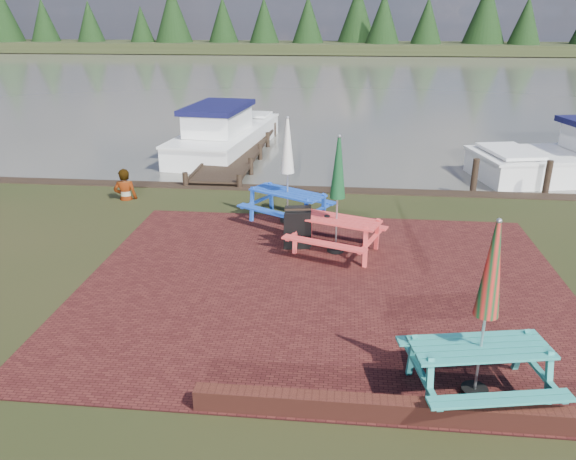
% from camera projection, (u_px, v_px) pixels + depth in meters
% --- Properties ---
extents(ground, '(120.00, 120.00, 0.00)m').
position_uv_depth(ground, '(321.00, 312.00, 9.52)').
color(ground, black).
rests_on(ground, ground).
extents(paving, '(9.00, 7.50, 0.02)m').
position_uv_depth(paving, '(324.00, 285.00, 10.44)').
color(paving, '#361211').
rests_on(paving, ground).
extents(brick_wall, '(6.21, 1.79, 0.30)m').
position_uv_depth(brick_wall, '(484.00, 407.00, 7.02)').
color(brick_wall, '#4C1E16').
rests_on(brick_wall, ground).
extents(water, '(120.00, 60.00, 0.02)m').
position_uv_depth(water, '(344.00, 77.00, 43.80)').
color(water, '#44413A').
rests_on(water, ground).
extents(far_treeline, '(120.00, 10.00, 8.10)m').
position_uv_depth(far_treeline, '(347.00, 24.00, 69.48)').
color(far_treeline, black).
rests_on(far_treeline, ground).
extents(picnic_table_teal, '(2.05, 1.89, 2.47)m').
position_uv_depth(picnic_table_teal, '(482.00, 338.00, 7.17)').
color(picnic_table_teal, teal).
rests_on(picnic_table_teal, ground).
extents(picnic_table_red, '(2.22, 2.11, 2.48)m').
position_uv_depth(picnic_table_red, '(337.00, 213.00, 11.59)').
color(picnic_table_red, '#E43B3A').
rests_on(picnic_table_red, ground).
extents(picnic_table_blue, '(2.38, 2.30, 2.52)m').
position_uv_depth(picnic_table_blue, '(287.00, 187.00, 13.28)').
color(picnic_table_blue, '#1744B3').
rests_on(picnic_table_blue, ground).
extents(chalkboard, '(0.59, 0.62, 0.91)m').
position_uv_depth(chalkboard, '(298.00, 229.00, 11.89)').
color(chalkboard, black).
rests_on(chalkboard, ground).
extents(jetty, '(1.76, 9.08, 1.00)m').
position_uv_depth(jetty, '(239.00, 149.00, 20.26)').
color(jetty, black).
rests_on(jetty, ground).
extents(boat_jetty, '(3.20, 7.25, 2.03)m').
position_uv_depth(boat_jetty, '(225.00, 136.00, 21.01)').
color(boat_jetty, white).
rests_on(boat_jetty, ground).
extents(person, '(0.68, 0.51, 1.69)m').
position_uv_depth(person, '(123.00, 169.00, 14.91)').
color(person, gray).
rests_on(person, ground).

